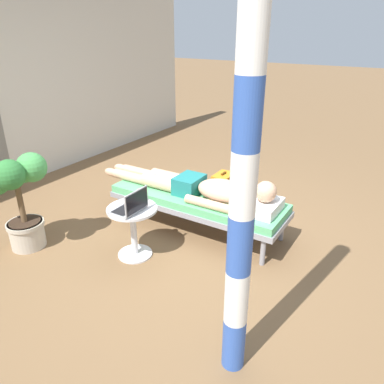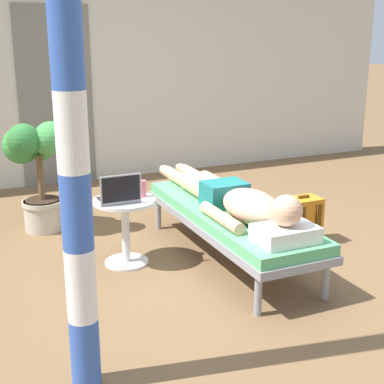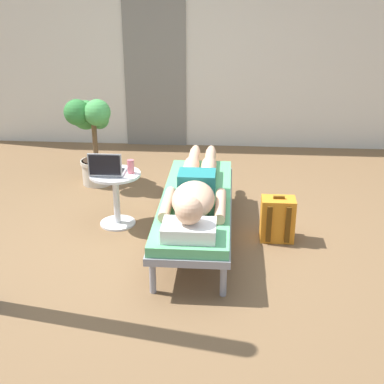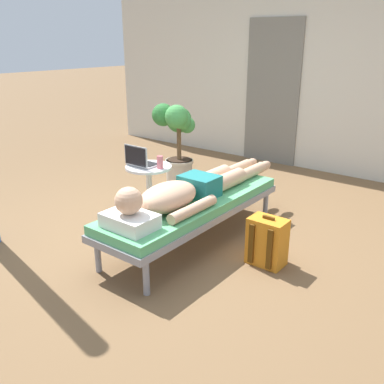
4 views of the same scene
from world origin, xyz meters
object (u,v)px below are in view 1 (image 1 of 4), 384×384
at_px(side_table, 133,223).
at_px(backpack, 223,189).
at_px(person_reclining, 204,188).
at_px(drink_glass, 140,196).
at_px(lounge_chair, 197,201).
at_px(laptop, 131,206).
at_px(porch_post, 243,184).
at_px(potted_plant, 15,191).

relative_size(side_table, backpack, 1.23).
xyz_separation_m(person_reclining, drink_glass, (-0.63, 0.36, 0.07)).
bearing_deg(lounge_chair, laptop, 166.34).
distance_m(person_reclining, porch_post, 1.96).
xyz_separation_m(laptop, potted_plant, (-0.42, 1.09, 0.05)).
relative_size(lounge_chair, potted_plant, 1.94).
xyz_separation_m(person_reclining, side_table, (-0.78, 0.34, -0.16)).
distance_m(lounge_chair, person_reclining, 0.19).
bearing_deg(potted_plant, laptop, -68.82).
xyz_separation_m(backpack, porch_post, (-2.17, -1.21, 1.12)).
xyz_separation_m(drink_glass, backpack, (1.36, -0.21, -0.39)).
xyz_separation_m(person_reclining, backpack, (0.73, 0.15, -0.32)).
relative_size(lounge_chair, porch_post, 0.75).
distance_m(laptop, potted_plant, 1.17).
xyz_separation_m(laptop, porch_post, (-0.61, -1.35, 0.74)).
height_order(laptop, porch_post, porch_post).
distance_m(lounge_chair, laptop, 0.89).
bearing_deg(potted_plant, backpack, -31.88).
bearing_deg(person_reclining, potted_plant, 132.27).
height_order(person_reclining, backpack, person_reclining).
bearing_deg(drink_glass, porch_post, -119.93).
bearing_deg(person_reclining, porch_post, -143.68).
height_order(lounge_chair, person_reclining, person_reclining).
bearing_deg(laptop, potted_plant, 111.18).
relative_size(side_table, porch_post, 0.20).
relative_size(lounge_chair, side_table, 3.77).
bearing_deg(backpack, side_table, 172.56).
bearing_deg(backpack, potted_plant, 148.12).
bearing_deg(backpack, lounge_chair, -175.50).
height_order(side_table, backpack, side_table).
distance_m(backpack, potted_plant, 2.38).
height_order(side_table, porch_post, porch_post).
height_order(person_reclining, laptop, laptop).
bearing_deg(laptop, lounge_chair, -13.66).
xyz_separation_m(lounge_chair, potted_plant, (-1.26, 1.29, 0.29)).
xyz_separation_m(side_table, drink_glass, (0.15, 0.01, 0.23)).
bearing_deg(backpack, laptop, 174.69).
relative_size(person_reclining, potted_plant, 2.14).
relative_size(laptop, backpack, 0.73).
distance_m(side_table, potted_plant, 1.18).
bearing_deg(porch_post, side_table, 64.61).
height_order(laptop, backpack, laptop).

